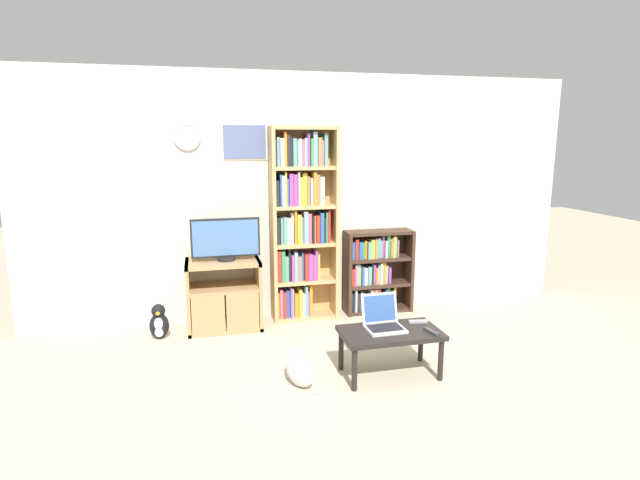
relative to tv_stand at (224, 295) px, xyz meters
The scene contains 12 objects.
ground_plane 2.03m from the tv_stand, 60.62° to the right, with size 18.00×18.00×0.00m, color #BCAD93.
wall_back 1.39m from the tv_stand, 17.34° to the left, with size 6.02×0.09×2.60m.
tv_stand is the anchor object (origin of this frame).
television 0.57m from the tv_stand, 19.90° to the left, with size 0.68×0.18×0.43m.
bookshelf_tall 1.08m from the tv_stand, ahead, with size 0.70×0.29×2.04m.
bookshelf_short 1.68m from the tv_stand, ahead, with size 0.76×0.27×0.92m.
coffee_table 1.87m from the tv_stand, 47.60° to the right, with size 0.81×0.46×0.38m.
laptop 1.79m from the tv_stand, 46.88° to the right, with size 0.31×0.30×0.27m.
remote_near_laptop 2.17m from the tv_stand, 43.75° to the right, with size 0.08×0.17×0.02m.
remote_far_from_laptop 2.01m from the tv_stand, 39.18° to the right, with size 0.17×0.07×0.02m.
cat 1.49m from the tv_stand, 69.88° to the right, with size 0.37×0.49×0.29m.
penguin_figurine 0.68m from the tv_stand, 168.72° to the right, with size 0.19×0.17×0.35m.
Camera 1 is at (-1.18, -3.23, 1.91)m, focal length 28.00 mm.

